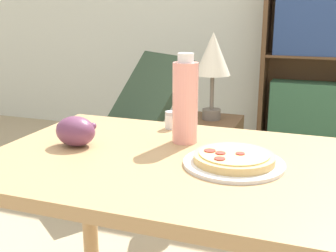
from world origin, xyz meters
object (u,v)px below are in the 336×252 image
object	(u,v)px
drink_bottle	(185,101)
table_lamp	(213,58)
lounge_chair_near	(125,145)
grape_bunch	(75,131)
pizza_on_plate	(234,160)
bookshelf	(312,65)
side_table	(210,161)
salt_shaker	(171,120)

from	to	relation	value
drink_bottle	table_lamp	world-z (taller)	table_lamp
lounge_chair_near	grape_bunch	bearing A→B (deg)	-32.21
pizza_on_plate	grape_bunch	world-z (taller)	grape_bunch
lounge_chair_near	bookshelf	bearing A→B (deg)	83.67
pizza_on_plate	drink_bottle	size ratio (longest dim) A/B	0.98
grape_bunch	lounge_chair_near	xyz separation A→B (m)	(-0.52, 1.40, -0.53)
drink_bottle	side_table	bearing A→B (deg)	100.08
drink_bottle	bookshelf	size ratio (longest dim) A/B	0.17
lounge_chair_near	side_table	distance (m)	0.60
pizza_on_plate	side_table	distance (m)	1.51
bookshelf	side_table	world-z (taller)	bookshelf
pizza_on_plate	bookshelf	bearing A→B (deg)	87.11
grape_bunch	salt_shaker	size ratio (longest dim) A/B	2.03
lounge_chair_near	table_lamp	world-z (taller)	table_lamp
lounge_chair_near	side_table	xyz separation A→B (m)	(0.60, -0.04, -0.02)
grape_bunch	salt_shaker	bearing A→B (deg)	53.71
pizza_on_plate	lounge_chair_near	size ratio (longest dim) A/B	0.28
pizza_on_plate	bookshelf	world-z (taller)	bookshelf
side_table	grape_bunch	bearing A→B (deg)	-93.36
drink_bottle	bookshelf	bearing A→B (deg)	82.65
side_table	table_lamp	bearing A→B (deg)	0.00
bookshelf	pizza_on_plate	bearing A→B (deg)	-92.89
pizza_on_plate	salt_shaker	xyz separation A→B (m)	(-0.27, 0.28, 0.01)
salt_shaker	lounge_chair_near	xyz separation A→B (m)	(-0.72, 1.13, -0.51)
grape_bunch	salt_shaker	distance (m)	0.35
salt_shaker	lounge_chair_near	world-z (taller)	lounge_chair_near
side_table	lounge_chair_near	bearing A→B (deg)	175.77
salt_shaker	grape_bunch	bearing A→B (deg)	-126.29
table_lamp	drink_bottle	bearing A→B (deg)	-79.92
lounge_chair_near	bookshelf	xyz separation A→B (m)	(1.13, 1.18, 0.45)
grape_bunch	lounge_chair_near	bearing A→B (deg)	110.31
table_lamp	lounge_chair_near	bearing A→B (deg)	175.77
salt_shaker	side_table	bearing A→B (deg)	96.55
grape_bunch	drink_bottle	bearing A→B (deg)	26.68
grape_bunch	lounge_chair_near	distance (m)	1.59
drink_bottle	grape_bunch	bearing A→B (deg)	-153.32
grape_bunch	table_lamp	bearing A→B (deg)	86.64
drink_bottle	salt_shaker	xyz separation A→B (m)	(-0.09, 0.13, -0.10)
bookshelf	table_lamp	xyz separation A→B (m)	(-0.53, -1.22, 0.16)
pizza_on_plate	side_table	world-z (taller)	pizza_on_plate
lounge_chair_near	drink_bottle	bearing A→B (deg)	-19.55
pizza_on_plate	grape_bunch	bearing A→B (deg)	179.44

